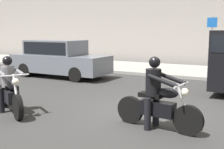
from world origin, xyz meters
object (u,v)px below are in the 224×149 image
object	(u,v)px
motorcycle_with_rider_black_leather	(157,100)
parked_sedan_slate_gray	(58,58)
street_sign_post	(211,40)
motorcycle_with_rider_gray	(10,90)

from	to	relation	value
motorcycle_with_rider_black_leather	parked_sedan_slate_gray	world-z (taller)	parked_sedan_slate_gray
motorcycle_with_rider_black_leather	street_sign_post	world-z (taller)	street_sign_post
motorcycle_with_rider_gray	street_sign_post	bearing A→B (deg)	67.90
street_sign_post	motorcycle_with_rider_black_leather	bearing A→B (deg)	-87.78
motorcycle_with_rider_gray	street_sign_post	world-z (taller)	street_sign_post
motorcycle_with_rider_gray	street_sign_post	xyz separation A→B (m)	(3.53, 8.70, 1.11)
motorcycle_with_rider_black_leather	street_sign_post	distance (m)	8.12
motorcycle_with_rider_gray	street_sign_post	size ratio (longest dim) A/B	0.73
motorcycle_with_rider_gray	parked_sedan_slate_gray	distance (m)	6.09
parked_sedan_slate_gray	street_sign_post	xyz separation A→B (m)	(6.30, 3.28, 0.85)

